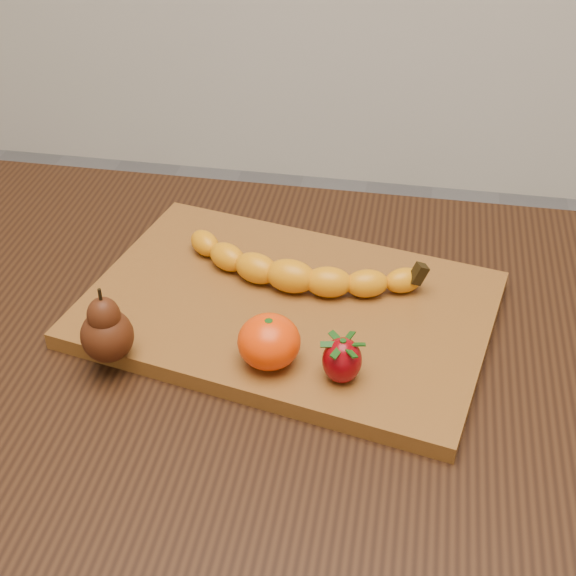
% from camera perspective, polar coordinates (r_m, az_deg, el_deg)
% --- Properties ---
extents(table, '(1.00, 0.70, 0.76)m').
position_cam_1_polar(table, '(0.96, -2.17, -8.27)').
color(table, black).
rests_on(table, ground).
extents(cutting_board, '(0.50, 0.38, 0.02)m').
position_cam_1_polar(cutting_board, '(0.92, 0.00, -1.50)').
color(cutting_board, brown).
rests_on(cutting_board, table).
extents(banana, '(0.25, 0.10, 0.04)m').
position_cam_1_polar(banana, '(0.92, 0.20, 0.85)').
color(banana, orange).
rests_on(banana, cutting_board).
extents(pear, '(0.07, 0.07, 0.09)m').
position_cam_1_polar(pear, '(0.83, -12.87, -2.52)').
color(pear, '#471D0B').
rests_on(pear, cutting_board).
extents(mandarin, '(0.09, 0.09, 0.06)m').
position_cam_1_polar(mandarin, '(0.82, -1.36, -3.83)').
color(mandarin, '#FB3C02').
rests_on(mandarin, cutting_board).
extents(strawberry, '(0.05, 0.05, 0.05)m').
position_cam_1_polar(strawberry, '(0.80, 3.87, -5.05)').
color(strawberry, maroon).
rests_on(strawberry, cutting_board).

